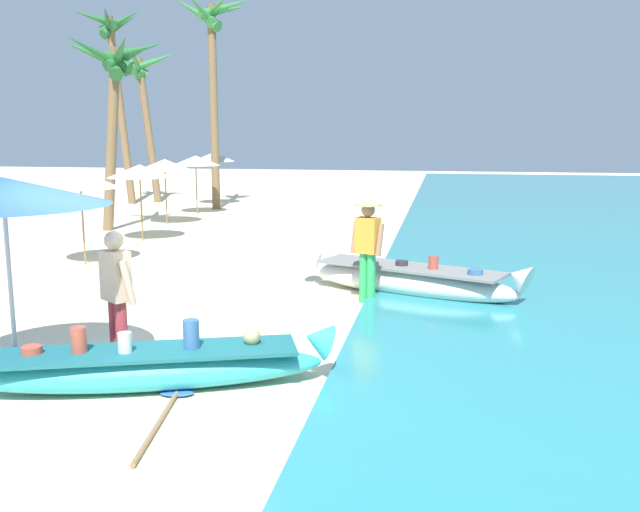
% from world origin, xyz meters
% --- Properties ---
extents(ground_plane, '(80.00, 80.00, 0.00)m').
position_xyz_m(ground_plane, '(0.00, 0.00, 0.00)').
color(ground_plane, beige).
extents(boat_cyan_foreground, '(4.01, 1.91, 0.75)m').
position_xyz_m(boat_cyan_foreground, '(0.12, -0.36, 0.25)').
color(boat_cyan_foreground, '#33B2BC').
rests_on(boat_cyan_foreground, ground).
extents(boat_white_midground, '(3.99, 2.20, 0.82)m').
position_xyz_m(boat_white_midground, '(2.67, 4.43, 0.29)').
color(boat_white_midground, white).
rests_on(boat_white_midground, ground).
extents(person_vendor_hatted, '(0.58, 0.44, 1.72)m').
position_xyz_m(person_vendor_hatted, '(2.02, 3.87, 1.00)').
color(person_vendor_hatted, green).
rests_on(person_vendor_hatted, ground).
extents(person_tourist_customer, '(0.57, 0.47, 1.64)m').
position_xyz_m(person_tourist_customer, '(-0.49, 0.20, 0.92)').
color(person_tourist_customer, '#B2383D').
rests_on(person_tourist_customer, ground).
extents(patio_umbrella_large, '(2.24, 2.24, 2.28)m').
position_xyz_m(patio_umbrella_large, '(-1.38, -0.46, 2.12)').
color(patio_umbrella_large, '#B7B7BC').
rests_on(patio_umbrella_large, ground).
extents(parasol_row_0, '(1.60, 1.60, 1.91)m').
position_xyz_m(parasol_row_0, '(-4.11, 6.07, 1.75)').
color(parasol_row_0, '#8E6B47').
rests_on(parasol_row_0, ground).
extents(parasol_row_1, '(1.60, 1.60, 1.91)m').
position_xyz_m(parasol_row_1, '(-4.26, 9.21, 1.75)').
color(parasol_row_1, '#8E6B47').
rests_on(parasol_row_1, ground).
extents(parasol_row_2, '(1.60, 1.60, 1.91)m').
position_xyz_m(parasol_row_2, '(-4.85, 12.22, 1.75)').
color(parasol_row_2, '#8E6B47').
rests_on(parasol_row_2, ground).
extents(parasol_row_3, '(1.60, 1.60, 1.91)m').
position_xyz_m(parasol_row_3, '(-4.89, 14.90, 1.75)').
color(parasol_row_3, '#8E6B47').
rests_on(parasol_row_3, ground).
extents(parasol_row_4, '(1.60, 1.60, 1.91)m').
position_xyz_m(parasol_row_4, '(-5.27, 17.79, 1.75)').
color(parasol_row_4, '#8E6B47').
rests_on(parasol_row_4, ground).
extents(palm_tree_tall_inland, '(2.72, 2.29, 5.70)m').
position_xyz_m(palm_tree_tall_inland, '(-8.08, 18.15, 4.44)').
color(palm_tree_tall_inland, brown).
rests_on(palm_tree_tall_inland, ground).
extents(palm_tree_leaning_seaward, '(2.83, 2.80, 5.25)m').
position_xyz_m(palm_tree_leaning_seaward, '(-5.58, 10.81, 4.21)').
color(palm_tree_leaning_seaward, brown).
rests_on(palm_tree_leaning_seaward, ground).
extents(palm_tree_mid_cluster, '(2.38, 2.48, 7.10)m').
position_xyz_m(palm_tree_mid_cluster, '(-8.83, 17.44, 5.52)').
color(palm_tree_mid_cluster, brown).
rests_on(palm_tree_mid_cluster, ground).
extents(palm_tree_far_behind, '(2.79, 2.73, 7.19)m').
position_xyz_m(palm_tree_far_behind, '(-4.72, 16.38, 5.85)').
color(palm_tree_far_behind, brown).
rests_on(palm_tree_far_behind, ground).
extents(paddle, '(0.46, 1.74, 0.05)m').
position_xyz_m(paddle, '(0.58, -1.03, 0.03)').
color(paddle, '#8E6B47').
rests_on(paddle, ground).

